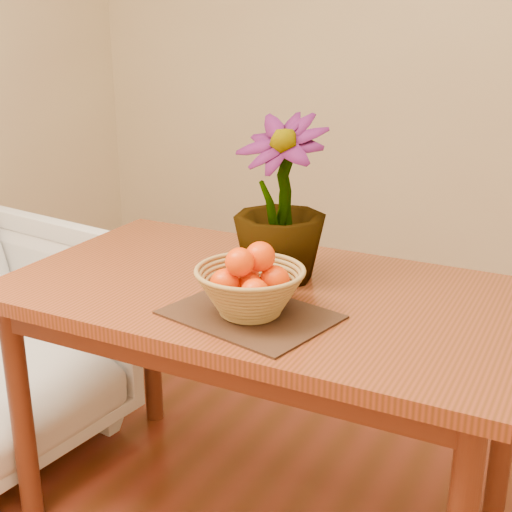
% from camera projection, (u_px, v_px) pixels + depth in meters
% --- Properties ---
extents(wall_back, '(4.00, 0.02, 2.70)m').
position_uv_depth(wall_back, '(449.00, 35.00, 3.36)').
color(wall_back, '#F3E6B9').
rests_on(wall_back, floor).
extents(table, '(1.40, 0.80, 0.75)m').
position_uv_depth(table, '(264.00, 317.00, 1.95)').
color(table, maroon).
rests_on(table, floor).
extents(placemat, '(0.44, 0.37, 0.01)m').
position_uv_depth(placemat, '(250.00, 315.00, 1.74)').
color(placemat, '#3C2516').
rests_on(placemat, table).
extents(wicker_basket, '(0.27, 0.27, 0.11)m').
position_uv_depth(wicker_basket, '(250.00, 293.00, 1.72)').
color(wicker_basket, '#A27F43').
rests_on(wicker_basket, placemat).
extents(orange_pile, '(0.17, 0.16, 0.13)m').
position_uv_depth(orange_pile, '(250.00, 276.00, 1.71)').
color(orange_pile, '#EE4103').
rests_on(orange_pile, wicker_basket).
extents(potted_plant, '(0.28, 0.28, 0.45)m').
position_uv_depth(potted_plant, '(280.00, 200.00, 1.91)').
color(potted_plant, '#184313').
rests_on(potted_plant, table).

